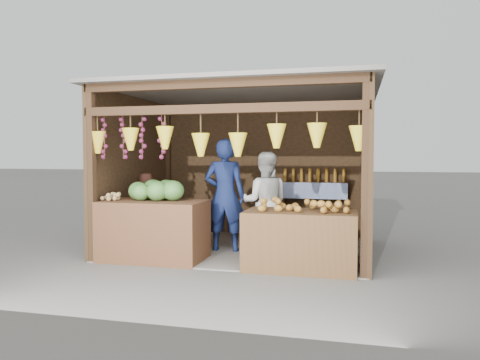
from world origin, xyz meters
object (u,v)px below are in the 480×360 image
object	(u,v)px
counter_right	(301,240)
counter_left	(154,230)
woman_standing	(265,202)
vendor_seated	(146,200)
man_standing	(225,195)

from	to	relation	value
counter_right	counter_left	bearing A→B (deg)	178.98
woman_standing	vendor_seated	xyz separation A→B (m)	(-2.24, 0.29, -0.05)
counter_left	man_standing	world-z (taller)	man_standing
counter_left	woman_standing	size ratio (longest dim) A/B	0.94
woman_standing	vendor_seated	bearing A→B (deg)	-13.91
woman_standing	vendor_seated	world-z (taller)	woman_standing
counter_right	man_standing	size ratio (longest dim) A/B	0.82
man_standing	woman_standing	bearing A→B (deg)	-170.43
counter_right	vendor_seated	size ratio (longest dim) A/B	1.52
vendor_seated	woman_standing	bearing A→B (deg)	-149.32
woman_standing	man_standing	bearing A→B (deg)	7.73
counter_left	counter_right	distance (m)	2.21
counter_left	woman_standing	xyz separation A→B (m)	(1.50, 1.01, 0.37)
counter_left	vendor_seated	distance (m)	1.53
man_standing	vendor_seated	xyz separation A→B (m)	(-1.61, 0.45, -0.15)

